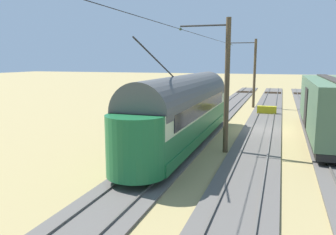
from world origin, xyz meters
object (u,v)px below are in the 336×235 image
object	(u,v)px
switch_stand	(330,106)
track_end_bumper	(267,110)
catenary_pole_foreground	(254,72)
spare_tie_stack	(181,114)
catenary_pole_mid_near	(226,84)
boxcar_adjacent	(330,106)
vintage_streetcar	(184,109)

from	to	relation	value
switch_stand	track_end_bumper	world-z (taller)	switch_stand
catenary_pole_foreground	spare_tie_stack	bearing A→B (deg)	56.13
catenary_pole_foreground	switch_stand	xyz separation A→B (m)	(-7.63, 1.80, -3.19)
catenary_pole_mid_near	spare_tie_stack	distance (m)	13.06
catenary_pole_foreground	track_end_bumper	size ratio (longest dim) A/B	4.14
catenary_pole_foreground	boxcar_adjacent	bearing A→B (deg)	113.21
catenary_pole_mid_near	spare_tie_stack	size ratio (longest dim) A/B	3.11
switch_stand	track_end_bumper	distance (m)	6.57
vintage_streetcar	catenary_pole_foreground	xyz separation A→B (m)	(-2.62, -18.87, 1.64)
catenary_pole_mid_near	track_end_bumper	distance (m)	15.60
boxcar_adjacent	track_end_bumper	world-z (taller)	boxcar_adjacent
boxcar_adjacent	catenary_pole_foreground	world-z (taller)	catenary_pole_foreground
boxcar_adjacent	switch_stand	bearing A→B (deg)	-97.39
spare_tie_stack	track_end_bumper	bearing A→B (deg)	-152.07
catenary_pole_mid_near	switch_stand	size ratio (longest dim) A/B	6.04
vintage_streetcar	track_end_bumper	distance (m)	15.01
vintage_streetcar	catenary_pole_foreground	bearing A→B (deg)	-97.92
catenary_pole_foreground	switch_stand	world-z (taller)	catenary_pole_foreground
vintage_streetcar	boxcar_adjacent	distance (m)	9.90
catenary_pole_foreground	switch_stand	distance (m)	8.47
boxcar_adjacent	catenary_pole_mid_near	size ratio (longest dim) A/B	1.96
vintage_streetcar	catenary_pole_mid_near	size ratio (longest dim) A/B	2.28
track_end_bumper	catenary_pole_foreground	bearing A→B (deg)	-69.71
vintage_streetcar	boxcar_adjacent	bearing A→B (deg)	-151.07
boxcar_adjacent	track_end_bumper	bearing A→B (deg)	-65.40
spare_tie_stack	switch_stand	bearing A→B (deg)	-153.14
vintage_streetcar	boxcar_adjacent	size ratio (longest dim) A/B	1.16
vintage_streetcar	catenary_pole_mid_near	xyz separation A→B (m)	(-2.62, 0.86, 1.64)
catenary_pole_foreground	catenary_pole_mid_near	world-z (taller)	same
catenary_pole_mid_near	spare_tie_stack	xyz separation A→B (m)	(5.76, -11.14, -3.63)
track_end_bumper	switch_stand	bearing A→B (deg)	-154.52
vintage_streetcar	spare_tie_stack	bearing A→B (deg)	-73.03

